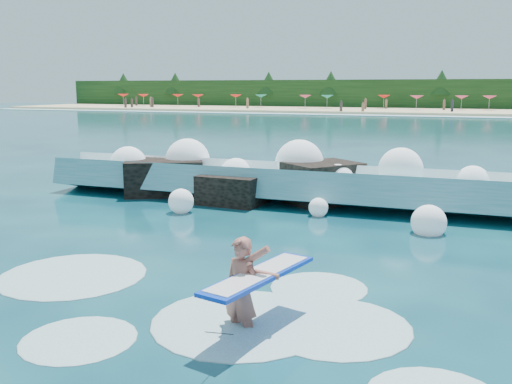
# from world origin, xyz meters

# --- Properties ---
(ground) EXTENTS (200.00, 200.00, 0.00)m
(ground) POSITION_xyz_m (0.00, 0.00, 0.00)
(ground) COLOR #072A3D
(ground) RESTS_ON ground
(beach) EXTENTS (140.00, 20.00, 0.40)m
(beach) POSITION_xyz_m (0.00, 78.00, 0.20)
(beach) COLOR tan
(beach) RESTS_ON ground
(wet_band) EXTENTS (140.00, 5.00, 0.08)m
(wet_band) POSITION_xyz_m (0.00, 67.00, 0.04)
(wet_band) COLOR silver
(wet_band) RESTS_ON ground
(treeline) EXTENTS (140.00, 4.00, 5.00)m
(treeline) POSITION_xyz_m (0.00, 88.00, 2.50)
(treeline) COLOR black
(treeline) RESTS_ON ground
(breaking_wave) EXTENTS (18.68, 2.88, 1.61)m
(breaking_wave) POSITION_xyz_m (1.64, 6.99, 0.56)
(breaking_wave) COLOR teal
(breaking_wave) RESTS_ON ground
(rock_cluster) EXTENTS (8.75, 3.47, 1.56)m
(rock_cluster) POSITION_xyz_m (-1.18, 6.65, 0.50)
(rock_cluster) COLOR black
(rock_cluster) RESTS_ON ground
(surfer_with_board) EXTENTS (1.21, 2.96, 1.78)m
(surfer_with_board) POSITION_xyz_m (3.28, -3.11, 0.66)
(surfer_with_board) COLOR #9E5649
(surfer_with_board) RESTS_ON ground
(wave_spray) EXTENTS (14.92, 4.76, 2.18)m
(wave_spray) POSITION_xyz_m (1.19, 6.91, 1.00)
(wave_spray) COLOR white
(wave_spray) RESTS_ON ground
(surf_foam) EXTENTS (9.59, 5.31, 0.15)m
(surf_foam) POSITION_xyz_m (2.24, -2.57, 0.00)
(surf_foam) COLOR silver
(surf_foam) RESTS_ON ground
(beach_umbrellas) EXTENTS (111.22, 6.42, 0.50)m
(beach_umbrellas) POSITION_xyz_m (-0.02, 79.84, 2.25)
(beach_umbrellas) COLOR red
(beach_umbrellas) RESTS_ON ground
(beachgoers) EXTENTS (106.77, 13.75, 1.93)m
(beachgoers) POSITION_xyz_m (4.54, 75.01, 1.10)
(beachgoers) COLOR #3F332D
(beachgoers) RESTS_ON ground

